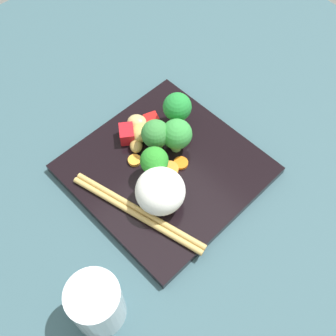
# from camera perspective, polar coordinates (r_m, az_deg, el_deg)

# --- Properties ---
(ground_plane) EXTENTS (1.10, 1.10, 0.02)m
(ground_plane) POSITION_cam_1_polar(r_m,az_deg,el_deg) (0.68, -0.35, -0.92)
(ground_plane) COLOR #34535C
(square_plate) EXTENTS (0.28, 0.28, 0.01)m
(square_plate) POSITION_cam_1_polar(r_m,az_deg,el_deg) (0.67, -0.36, -0.15)
(square_plate) COLOR black
(square_plate) RESTS_ON ground_plane
(rice_mound) EXTENTS (0.10, 0.10, 0.06)m
(rice_mound) POSITION_cam_1_polar(r_m,az_deg,el_deg) (0.60, -1.06, -3.15)
(rice_mound) COLOR white
(rice_mound) RESTS_ON square_plate
(broccoli_floret_0) EXTENTS (0.05, 0.05, 0.06)m
(broccoli_floret_0) POSITION_cam_1_polar(r_m,az_deg,el_deg) (0.65, -1.70, 4.59)
(broccoli_floret_0) COLOR #6DB045
(broccoli_floret_0) RESTS_ON square_plate
(broccoli_floret_1) EXTENTS (0.05, 0.05, 0.06)m
(broccoli_floret_1) POSITION_cam_1_polar(r_m,az_deg,el_deg) (0.65, 1.20, 4.56)
(broccoli_floret_1) COLOR #7CBF5D
(broccoli_floret_1) RESTS_ON square_plate
(broccoli_floret_2) EXTENTS (0.05, 0.05, 0.07)m
(broccoli_floret_2) POSITION_cam_1_polar(r_m,az_deg,el_deg) (0.68, 1.25, 8.22)
(broccoli_floret_2) COLOR #6BB056
(broccoli_floret_2) RESTS_ON square_plate
(broccoli_floret_3) EXTENTS (0.04, 0.04, 0.06)m
(broccoli_floret_3) POSITION_cam_1_polar(r_m,az_deg,el_deg) (0.62, -2.16, 1.19)
(broccoli_floret_3) COLOR #579D3F
(broccoli_floret_3) RESTS_ON square_plate
(carrot_slice_0) EXTENTS (0.02, 0.02, 0.01)m
(carrot_slice_0) POSITION_cam_1_polar(r_m,az_deg,el_deg) (0.66, 1.76, 0.68)
(carrot_slice_0) COLOR orange
(carrot_slice_0) RESTS_ON square_plate
(carrot_slice_1) EXTENTS (0.03, 0.03, 0.01)m
(carrot_slice_1) POSITION_cam_1_polar(r_m,az_deg,el_deg) (0.65, -0.10, -0.43)
(carrot_slice_1) COLOR orange
(carrot_slice_1) RESTS_ON square_plate
(carrot_slice_2) EXTENTS (0.03, 0.03, 0.01)m
(carrot_slice_2) POSITION_cam_1_polar(r_m,az_deg,el_deg) (0.67, -4.57, 1.04)
(carrot_slice_2) COLOR orange
(carrot_slice_2) RESTS_ON square_plate
(pepper_chunk_0) EXTENTS (0.02, 0.03, 0.02)m
(pepper_chunk_0) POSITION_cam_1_polar(r_m,az_deg,el_deg) (0.70, -2.29, 6.52)
(pepper_chunk_0) COLOR red
(pepper_chunk_0) RESTS_ON square_plate
(pepper_chunk_1) EXTENTS (0.04, 0.04, 0.02)m
(pepper_chunk_1) POSITION_cam_1_polar(r_m,az_deg,el_deg) (0.69, -5.61, 4.63)
(pepper_chunk_1) COLOR red
(pepper_chunk_1) RESTS_ON square_plate
(chicken_piece_0) EXTENTS (0.05, 0.05, 0.03)m
(chicken_piece_0) POSITION_cam_1_polar(r_m,az_deg,el_deg) (0.68, 1.71, 4.91)
(chicken_piece_0) COLOR tan
(chicken_piece_0) RESTS_ON square_plate
(chicken_piece_1) EXTENTS (0.05, 0.05, 0.03)m
(chicken_piece_1) POSITION_cam_1_polar(r_m,az_deg,el_deg) (0.68, -3.76, 4.84)
(chicken_piece_1) COLOR tan
(chicken_piece_1) RESTS_ON square_plate
(chicken_piece_2) EXTENTS (0.03, 0.03, 0.01)m
(chicken_piece_2) POSITION_cam_1_polar(r_m,az_deg,el_deg) (0.68, -4.35, 3.02)
(chicken_piece_2) COLOR #AF8E47
(chicken_piece_2) RESTS_ON square_plate
(chicken_piece_3) EXTENTS (0.04, 0.04, 0.02)m
(chicken_piece_3) POSITION_cam_1_polar(r_m,az_deg,el_deg) (0.69, -2.01, 5.14)
(chicken_piece_3) COLOR tan
(chicken_piece_3) RESTS_ON square_plate
(chicken_piece_4) EXTENTS (0.04, 0.04, 0.02)m
(chicken_piece_4) POSITION_cam_1_polar(r_m,az_deg,el_deg) (0.70, -4.19, 6.13)
(chicken_piece_4) COLOR tan
(chicken_piece_4) RESTS_ON square_plate
(chopstick_pair) EXTENTS (0.22, 0.08, 0.01)m
(chopstick_pair) POSITION_cam_1_polar(r_m,az_deg,el_deg) (0.62, -4.18, -5.99)
(chopstick_pair) COLOR tan
(chopstick_pair) RESTS_ON square_plate
(drinking_glass) EXTENTS (0.07, 0.07, 0.08)m
(drinking_glass) POSITION_cam_1_polar(r_m,az_deg,el_deg) (0.55, -9.68, -17.71)
(drinking_glass) COLOR silver
(drinking_glass) RESTS_ON ground_plane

